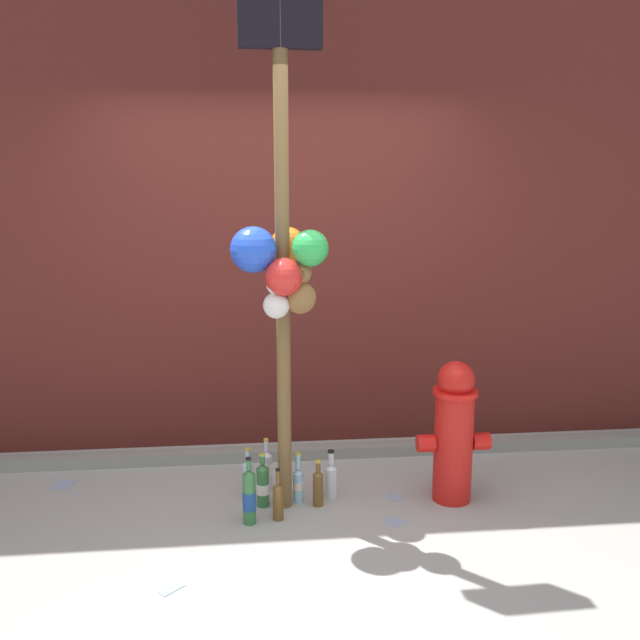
{
  "coord_description": "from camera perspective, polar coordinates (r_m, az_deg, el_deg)",
  "views": [
    {
      "loc": [
        -0.21,
        -3.4,
        1.94
      ],
      "look_at": [
        0.19,
        0.45,
        1.13
      ],
      "focal_mm": 39.23,
      "sensor_mm": 36.0,
      "label": 1
    }
  ],
  "objects": [
    {
      "name": "bottle_1",
      "position": [
        4.37,
        0.9,
        -12.78
      ],
      "size": [
        0.07,
        0.07,
        0.3
      ],
      "color": "silver",
      "rests_on": "ground_plane"
    },
    {
      "name": "ground_plane",
      "position": [
        3.93,
        -2.15,
        -17.79
      ],
      "size": [
        14.0,
        14.0,
        0.0
      ],
      "primitive_type": "plane",
      "color": "#9E9B93"
    },
    {
      "name": "curb_strip",
      "position": [
        4.94,
        -3.03,
        -10.78
      ],
      "size": [
        8.0,
        0.12,
        0.08
      ],
      "primitive_type": "cube",
      "color": "gray",
      "rests_on": "ground_plane"
    },
    {
      "name": "building_wall",
      "position": [
        4.96,
        -3.5,
        11.05
      ],
      "size": [
        10.0,
        0.2,
        3.75
      ],
      "color": "#561E19",
      "rests_on": "ground_plane"
    },
    {
      "name": "bottle_4",
      "position": [
        4.46,
        -4.38,
        -12.05
      ],
      "size": [
        0.07,
        0.07,
        0.34
      ],
      "color": "silver",
      "rests_on": "ground_plane"
    },
    {
      "name": "bottle_2",
      "position": [
        4.12,
        -3.44,
        -14.47
      ],
      "size": [
        0.06,
        0.06,
        0.31
      ],
      "color": "brown",
      "rests_on": "ground_plane"
    },
    {
      "name": "bottle_3",
      "position": [
        4.27,
        -4.69,
        -13.24
      ],
      "size": [
        0.08,
        0.08,
        0.33
      ],
      "color": "#337038",
      "rests_on": "ground_plane"
    },
    {
      "name": "bottle_7",
      "position": [
        4.31,
        -1.81,
        -13.16
      ],
      "size": [
        0.06,
        0.06,
        0.31
      ],
      "color": "#93CCE0",
      "rests_on": "ground_plane"
    },
    {
      "name": "bottle_5",
      "position": [
        4.41,
        -5.89,
        -12.64
      ],
      "size": [
        0.06,
        0.06,
        0.31
      ],
      "color": "#B2DBEA",
      "rests_on": "ground_plane"
    },
    {
      "name": "bottle_6",
      "position": [
        4.07,
        -5.79,
        -14.16
      ],
      "size": [
        0.08,
        0.08,
        0.39
      ],
      "color": "#337038",
      "rests_on": "ground_plane"
    },
    {
      "name": "litter_3",
      "position": [
        4.84,
        -20.18,
        -12.5
      ],
      "size": [
        0.15,
        0.17,
        0.01
      ],
      "primitive_type": "cube",
      "rotation": [
        0.0,
        0.0,
        1.34
      ],
      "color": "#8C99B2",
      "rests_on": "ground_plane"
    },
    {
      "name": "fire_hydrant",
      "position": [
        4.29,
        10.87,
        -8.87
      ],
      "size": [
        0.44,
        0.27,
        0.87
      ],
      "color": "red",
      "rests_on": "ground_plane"
    },
    {
      "name": "litter_1",
      "position": [
        4.15,
        6.11,
        -16.03
      ],
      "size": [
        0.14,
        0.14,
        0.01
      ],
      "primitive_type": "cube",
      "rotation": [
        0.0,
        0.0,
        2.23
      ],
      "color": "#8C99B2",
      "rests_on": "ground_plane"
    },
    {
      "name": "litter_0",
      "position": [
        3.64,
        -12.01,
        -20.65
      ],
      "size": [
        0.13,
        0.13,
        0.01
      ],
      "primitive_type": "cube",
      "rotation": [
        0.0,
        0.0,
        0.76
      ],
      "color": "#8C99B2",
      "rests_on": "ground_plane"
    },
    {
      "name": "bottle_0",
      "position": [
        4.27,
        -0.15,
        -13.44
      ],
      "size": [
        0.06,
        0.06,
        0.29
      ],
      "color": "brown",
      "rests_on": "ground_plane"
    },
    {
      "name": "memorial_post",
      "position": [
        3.83,
        -3.18,
        7.45
      ],
      "size": [
        0.53,
        0.53,
        2.94
      ],
      "color": "brown",
      "rests_on": "ground_plane"
    },
    {
      "name": "litter_2",
      "position": [
        4.43,
        6.08,
        -14.16
      ],
      "size": [
        0.13,
        0.13,
        0.01
      ],
      "primitive_type": "cube",
      "rotation": [
        0.0,
        0.0,
        0.72
      ],
      "color": "#8C99B2",
      "rests_on": "ground_plane"
    }
  ]
}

